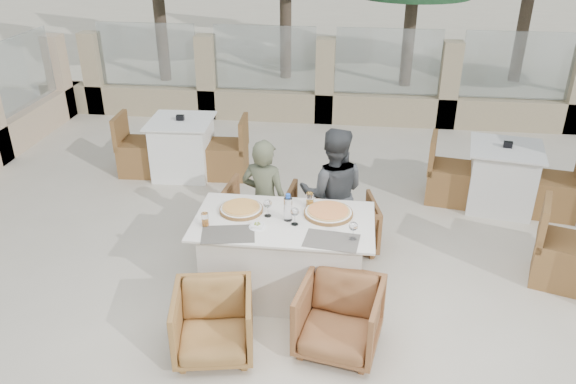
# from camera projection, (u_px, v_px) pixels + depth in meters

# --- Properties ---
(ground) EXTENTS (80.00, 80.00, 0.00)m
(ground) POSITION_uv_depth(u_px,v_px,m) (290.00, 290.00, 5.33)
(ground) COLOR beige
(ground) RESTS_ON ground
(sand_patch) EXTENTS (30.00, 16.00, 0.01)m
(sand_patch) POSITION_uv_depth(u_px,v_px,m) (343.00, 24.00, 17.73)
(sand_patch) COLOR beige
(sand_patch) RESTS_ON ground
(perimeter_wall_far) EXTENTS (10.00, 0.34, 1.60)m
(perimeter_wall_far) POSITION_uv_depth(u_px,v_px,m) (325.00, 75.00, 9.22)
(perimeter_wall_far) COLOR tan
(perimeter_wall_far) RESTS_ON ground
(dining_table) EXTENTS (1.60, 0.90, 0.77)m
(dining_table) POSITION_uv_depth(u_px,v_px,m) (284.00, 257.00, 5.15)
(dining_table) COLOR silver
(dining_table) RESTS_ON ground
(placemat_near_left) EXTENTS (0.50, 0.38, 0.00)m
(placemat_near_left) POSITION_uv_depth(u_px,v_px,m) (228.00, 234.00, 4.76)
(placemat_near_left) COLOR #544F48
(placemat_near_left) RESTS_ON dining_table
(placemat_near_right) EXTENTS (0.48, 0.35, 0.00)m
(placemat_near_right) POSITION_uv_depth(u_px,v_px,m) (332.00, 240.00, 4.67)
(placemat_near_right) COLOR #615B53
(placemat_near_right) RESTS_ON dining_table
(pizza_left) EXTENTS (0.52, 0.52, 0.05)m
(pizza_left) POSITION_uv_depth(u_px,v_px,m) (241.00, 209.00, 5.11)
(pizza_left) COLOR #C6661B
(pizza_left) RESTS_ON dining_table
(pizza_right) EXTENTS (0.55, 0.55, 0.06)m
(pizza_right) POSITION_uv_depth(u_px,v_px,m) (328.00, 212.00, 5.05)
(pizza_right) COLOR #E7501F
(pizza_right) RESTS_ON dining_table
(water_bottle) EXTENTS (0.10, 0.10, 0.26)m
(water_bottle) POSITION_uv_depth(u_px,v_px,m) (288.00, 207.00, 4.92)
(water_bottle) COLOR #BCDFF8
(water_bottle) RESTS_ON dining_table
(wine_glass_centre) EXTENTS (0.09, 0.09, 0.18)m
(wine_glass_centre) POSITION_uv_depth(u_px,v_px,m) (268.00, 207.00, 5.00)
(wine_glass_centre) COLOR white
(wine_glass_centre) RESTS_ON dining_table
(wine_glass_near) EXTENTS (0.10, 0.10, 0.18)m
(wine_glass_near) POSITION_uv_depth(u_px,v_px,m) (295.00, 215.00, 4.87)
(wine_glass_near) COLOR silver
(wine_glass_near) RESTS_ON dining_table
(wine_glass_corner) EXTENTS (0.08, 0.08, 0.18)m
(wine_glass_corner) POSITION_uv_depth(u_px,v_px,m) (353.00, 230.00, 4.64)
(wine_glass_corner) COLOR white
(wine_glass_corner) RESTS_ON dining_table
(beer_glass_left) EXTENTS (0.07, 0.07, 0.12)m
(beer_glass_left) POSITION_uv_depth(u_px,v_px,m) (205.00, 220.00, 4.86)
(beer_glass_left) COLOR orange
(beer_glass_left) RESTS_ON dining_table
(beer_glass_right) EXTENTS (0.09, 0.09, 0.14)m
(beer_glass_right) POSITION_uv_depth(u_px,v_px,m) (310.00, 200.00, 5.17)
(beer_glass_right) COLOR orange
(beer_glass_right) RESTS_ON dining_table
(olive_dish) EXTENTS (0.12, 0.12, 0.04)m
(olive_dish) POSITION_uv_depth(u_px,v_px,m) (257.00, 225.00, 4.85)
(olive_dish) COLOR white
(olive_dish) RESTS_ON dining_table
(armchair_far_left) EXTENTS (0.78, 0.79, 0.66)m
(armchair_far_left) POSITION_uv_depth(u_px,v_px,m) (258.00, 215.00, 5.95)
(armchair_far_left) COLOR brown
(armchair_far_left) RESTS_ON ground
(armchair_far_right) EXTENTS (0.71, 0.73, 0.56)m
(armchair_far_right) POSITION_uv_depth(u_px,v_px,m) (347.00, 224.00, 5.89)
(armchair_far_right) COLOR brown
(armchair_far_right) RESTS_ON ground
(armchair_near_left) EXTENTS (0.72, 0.74, 0.58)m
(armchair_near_left) POSITION_uv_depth(u_px,v_px,m) (213.00, 323.00, 4.47)
(armchair_near_left) COLOR olive
(armchair_near_left) RESTS_ON ground
(armchair_near_right) EXTENTS (0.75, 0.76, 0.60)m
(armchair_near_right) POSITION_uv_depth(u_px,v_px,m) (339.00, 318.00, 4.51)
(armchair_near_right) COLOR brown
(armchair_near_right) RESTS_ON ground
(diner_left) EXTENTS (0.53, 0.41, 1.30)m
(diner_left) POSITION_uv_depth(u_px,v_px,m) (265.00, 201.00, 5.56)
(diner_left) COLOR #4F543D
(diner_left) RESTS_ON ground
(diner_right) EXTENTS (0.69, 0.55, 1.39)m
(diner_right) POSITION_uv_depth(u_px,v_px,m) (333.00, 194.00, 5.61)
(diner_right) COLOR #3E4144
(diner_right) RESTS_ON ground
(bg_table_a) EXTENTS (1.68, 0.89, 0.77)m
(bg_table_a) POSITION_uv_depth(u_px,v_px,m) (183.00, 148.00, 7.51)
(bg_table_a) COLOR white
(bg_table_a) RESTS_ON ground
(bg_table_b) EXTENTS (1.76, 1.09, 0.77)m
(bg_table_b) POSITION_uv_depth(u_px,v_px,m) (502.00, 177.00, 6.67)
(bg_table_b) COLOR silver
(bg_table_b) RESTS_ON ground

